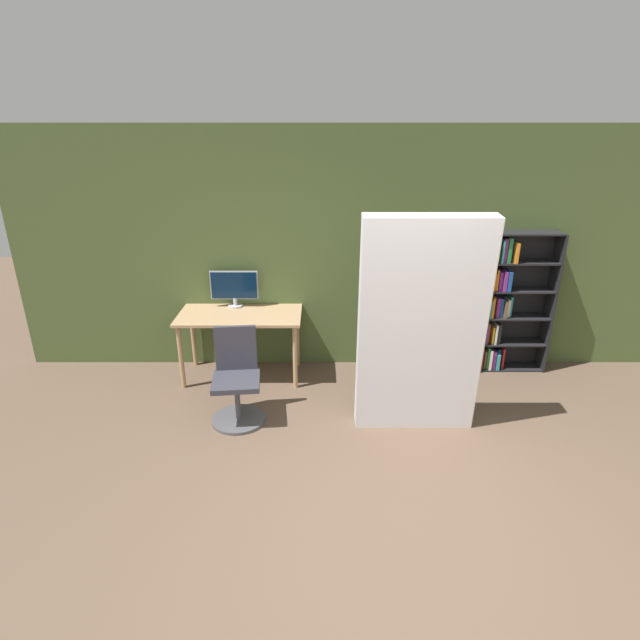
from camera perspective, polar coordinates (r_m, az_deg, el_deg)
ground_plane at (r=3.77m, az=9.34°, el=-24.21°), size 16.00×16.00×0.00m
wall_back at (r=5.65m, az=5.70°, el=7.70°), size 8.00×0.06×2.70m
desk at (r=5.55m, az=-9.15°, el=-0.22°), size 1.34×0.67×0.75m
monitor at (r=5.68m, az=-9.82°, el=3.76°), size 0.54×0.16×0.42m
office_chair at (r=4.87m, az=-9.51°, el=-7.31°), size 0.52×0.52×0.91m
bookshelf at (r=6.04m, az=20.71°, el=1.78°), size 0.75×0.28×1.61m
mattress_near at (r=4.46m, az=11.47°, el=-0.98°), size 1.10×0.34×2.02m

